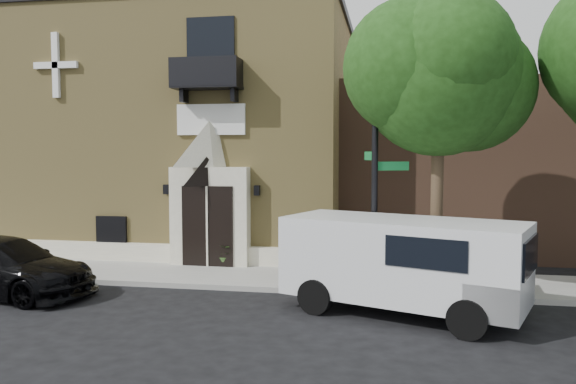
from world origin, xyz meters
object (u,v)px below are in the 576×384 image
at_px(black_sedan, 3,267).
at_px(pedestrian_near, 296,247).
at_px(dumpster, 474,272).
at_px(cargo_van, 411,262).
at_px(fire_hydrant, 467,279).
at_px(street_sign, 375,169).

relative_size(black_sedan, pedestrian_near, 3.15).
bearing_deg(dumpster, pedestrian_near, 170.94).
height_order(cargo_van, pedestrian_near, cargo_van).
xyz_separation_m(cargo_van, pedestrian_near, (-3.26, 3.28, -0.28)).
height_order(black_sedan, fire_hydrant, black_sedan).
bearing_deg(street_sign, dumpster, -14.82).
distance_m(fire_hydrant, dumpster, 0.28).
bearing_deg(black_sedan, cargo_van, -80.68).
height_order(cargo_van, dumpster, cargo_van).
height_order(street_sign, pedestrian_near, street_sign).
height_order(fire_hydrant, pedestrian_near, pedestrian_near).
height_order(fire_hydrant, dumpster, dumpster).
relative_size(street_sign, pedestrian_near, 3.84).
bearing_deg(pedestrian_near, dumpster, 128.18).
height_order(black_sedan, cargo_van, cargo_van).
bearing_deg(pedestrian_near, fire_hydrant, 126.21).
xyz_separation_m(cargo_van, dumpster, (1.69, 1.92, -0.57)).
distance_m(street_sign, dumpster, 3.73).
xyz_separation_m(street_sign, dumpster, (2.59, 0.15, -2.68)).
xyz_separation_m(black_sedan, dumpster, (12.41, 1.88, -0.07)).
distance_m(cargo_van, fire_hydrant, 2.45).
distance_m(cargo_van, dumpster, 2.62).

